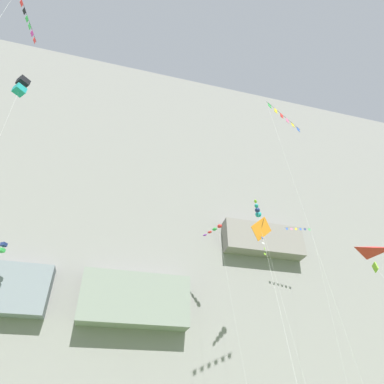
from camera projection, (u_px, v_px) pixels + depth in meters
cliff_face at (136, 232)px, 71.98m from camera, size 180.00×32.99×72.62m
kite_windsock_upper_right at (215, 230)px, 48.94m from camera, size 4.12×4.66×26.32m
kite_diamond_mid_right at (262, 231)px, 28.33m from camera, size 2.33×4.89×17.17m
kite_windsock_mid_left at (258, 211)px, 45.42m from camera, size 2.71×5.20×26.69m
kite_box_high_left at (21, 87)px, 30.27m from camera, size 2.52×3.27×28.56m
kite_box_low_left at (2, 248)px, 42.60m from camera, size 2.06×2.63×21.47m
kite_delta_upper_left at (372, 271)px, 17.12m from camera, size 2.61×6.77×9.03m
kite_banner_front_field at (304, 246)px, 52.36m from camera, size 4.52×3.77×28.71m
kite_banner_low_right at (19, 28)px, 24.14m from camera, size 2.77×7.95×28.57m
kite_banner_far_right at (286, 125)px, 38.83m from camera, size 6.18×3.16×32.64m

